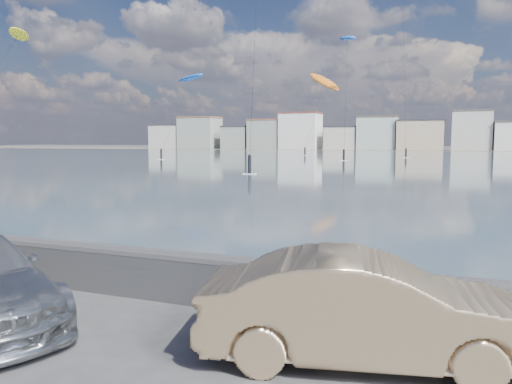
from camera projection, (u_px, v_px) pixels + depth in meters
ground at (102, 355)px, 7.72m from camera, size 700.00×700.00×0.00m
bay_water at (423, 159)px, 92.43m from camera, size 500.00×177.00×0.00m
far_shore_strip at (439, 150)px, 192.89m from camera, size 500.00×60.00×0.00m
seawall at (187, 275)px, 10.16m from camera, size 400.00×0.36×1.08m
far_buildings at (442, 133)px, 178.84m from camera, size 240.79×13.26×14.60m
car_champagne at (366, 309)px, 7.41m from camera, size 5.20×2.78×1.63m
kitesurfer_1 at (18, 37)px, 80.45m from camera, size 7.16×16.49×21.43m
kitesurfer_5 at (190, 79)px, 100.17m from camera, size 10.02×17.70×16.91m
kitesurfer_7 at (348, 40)px, 91.83m from camera, size 5.72×14.95×23.50m
kitesurfer_13 at (324, 82)px, 121.83m from camera, size 10.01×14.33×21.09m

